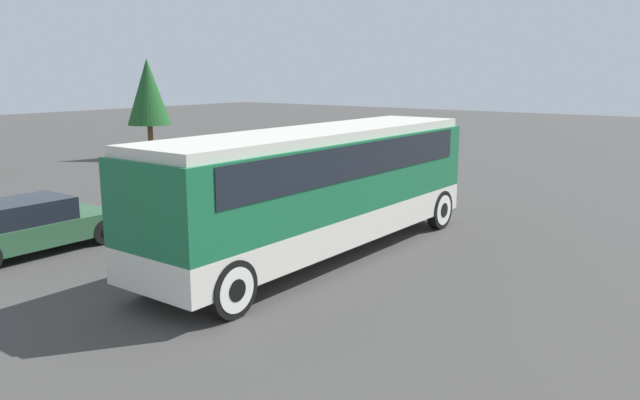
{
  "coord_description": "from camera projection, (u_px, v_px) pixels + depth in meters",
  "views": [
    {
      "loc": [
        -12.08,
        -9.11,
        4.54
      ],
      "look_at": [
        0.0,
        0.0,
        1.44
      ],
      "focal_mm": 35.0,
      "sensor_mm": 36.0,
      "label": 1
    }
  ],
  "objects": [
    {
      "name": "tree_center",
      "position": [
        148.0,
        92.0,
        33.02
      ],
      "size": [
        2.29,
        2.29,
        5.28
      ],
      "color": "brown",
      "rests_on": "ground_plane"
    },
    {
      "name": "tour_bus",
      "position": [
        322.0,
        180.0,
        15.42
      ],
      "size": [
        10.65,
        2.55,
        3.2
      ],
      "color": "silver",
      "rests_on": "ground_plane"
    },
    {
      "name": "parked_car_mid",
      "position": [
        30.0,
        226.0,
        15.88
      ],
      "size": [
        4.07,
        1.82,
        1.4
      ],
      "color": "#2D5638",
      "rests_on": "ground_plane"
    },
    {
      "name": "ground_plane",
      "position": [
        320.0,
        256.0,
        15.73
      ],
      "size": [
        120.0,
        120.0,
        0.0
      ],
      "primitive_type": "plane",
      "color": "#423F3D"
    },
    {
      "name": "parked_car_near",
      "position": [
        200.0,
        184.0,
        21.8
      ],
      "size": [
        4.26,
        1.89,
        1.38
      ],
      "color": "black",
      "rests_on": "ground_plane"
    }
  ]
}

